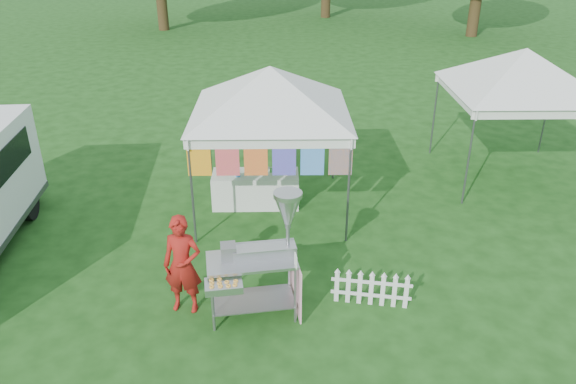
{
  "coord_description": "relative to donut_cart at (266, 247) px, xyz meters",
  "views": [
    {
      "loc": [
        0.17,
        -7.04,
        5.56
      ],
      "look_at": [
        0.32,
        1.96,
        1.1
      ],
      "focal_mm": 35.0,
      "sensor_mm": 36.0,
      "label": 1
    }
  ],
  "objects": [
    {
      "name": "canopy_main",
      "position": [
        0.04,
        3.55,
        1.79
      ],
      "size": [
        4.24,
        4.24,
        3.45
      ],
      "color": "#59595E",
      "rests_on": "ground"
    },
    {
      "name": "vendor",
      "position": [
        -1.27,
        0.15,
        -0.39
      ],
      "size": [
        0.64,
        0.47,
        1.62
      ],
      "primitive_type": "imported",
      "rotation": [
        0.0,
        0.0,
        -0.14
      ],
      "color": "maroon",
      "rests_on": "ground"
    },
    {
      "name": "picket_fence",
      "position": [
        1.63,
        0.19,
        -0.91
      ],
      "size": [
        1.25,
        0.24,
        0.56
      ],
      "rotation": [
        0.0,
        0.0,
        -0.18
      ],
      "color": "white",
      "rests_on": "ground"
    },
    {
      "name": "donut_cart",
      "position": [
        0.0,
        0.0,
        0.0
      ],
      "size": [
        1.48,
        1.19,
        2.04
      ],
      "rotation": [
        0.0,
        0.0,
        0.14
      ],
      "color": "gray",
      "rests_on": "ground"
    },
    {
      "name": "ground",
      "position": [
        0.04,
        0.06,
        -1.2
      ],
      "size": [
        120.0,
        120.0,
        0.0
      ],
      "primitive_type": "plane",
      "color": "#184012",
      "rests_on": "ground"
    },
    {
      "name": "display_table",
      "position": [
        -0.3,
        3.67,
        -0.84
      ],
      "size": [
        1.8,
        0.7,
        0.72
      ],
      "primitive_type": "cube",
      "color": "white",
      "rests_on": "ground"
    },
    {
      "name": "canopy_right",
      "position": [
        5.54,
        5.06,
        1.79
      ],
      "size": [
        4.24,
        4.24,
        3.45
      ],
      "color": "#59595E",
      "rests_on": "ground"
    }
  ]
}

